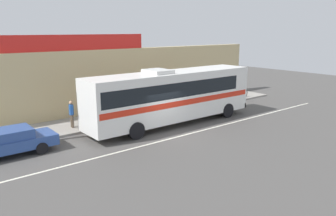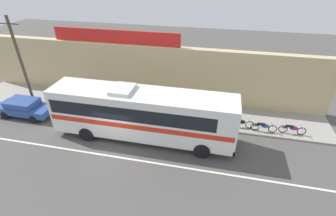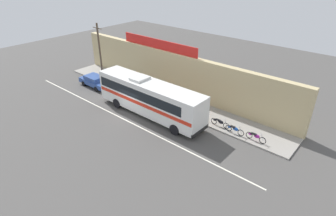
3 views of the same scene
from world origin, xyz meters
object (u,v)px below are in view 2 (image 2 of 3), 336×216
utility_pole (21,62)px  motorcycle_red (240,122)px  motorcycle_orange (292,129)px  motorcycle_green (264,126)px  parked_car (24,107)px  motorcycle_black (208,120)px  intercity_bus (141,112)px  pedestrian_by_curb (87,95)px

utility_pole → motorcycle_red: 17.54m
motorcycle_orange → motorcycle_green: size_ratio=1.01×
parked_car → motorcycle_red: bearing=6.1°
utility_pole → motorcycle_black: size_ratio=3.98×
intercity_bus → motorcycle_orange: bearing=13.6°
utility_pole → pedestrian_by_curb: bearing=8.5°
utility_pole → motorcycle_black: bearing=0.1°
intercity_bus → utility_pole: bearing=167.6°
motorcycle_red → motorcycle_orange: (3.57, -0.02, 0.00)m
intercity_bus → motorcycle_red: intercity_bus is taller
motorcycle_red → intercity_bus: bearing=-159.6°
motorcycle_green → pedestrian_by_curb: pedestrian_by_curb is taller
parked_car → intercity_bus: bearing=-4.1°
motorcycle_black → motorcycle_orange: bearing=1.5°
parked_car → pedestrian_by_curb: pedestrian_by_curb is taller
parked_car → pedestrian_by_curb: size_ratio=2.55×
parked_car → utility_pole: 3.58m
utility_pole → motorcycle_orange: 21.06m
motorcycle_orange → pedestrian_by_curb: (-16.02, 0.54, 0.59)m
intercity_bus → pedestrian_by_curb: 6.54m
parked_car → utility_pole: size_ratio=0.61×
intercity_bus → motorcycle_green: (8.35, 2.33, -1.50)m
intercity_bus → motorcycle_black: size_ratio=6.77×
motorcycle_orange → utility_pole: bearing=-179.5°
intercity_bus → motorcycle_orange: intercity_bus is taller
motorcycle_red → motorcycle_orange: bearing=-0.3°
motorcycle_green → motorcycle_black: same height
motorcycle_orange → pedestrian_by_curb: 16.04m
intercity_bus → parked_car: 10.14m
intercity_bus → utility_pole: (-10.50, 2.31, 1.84)m
intercity_bus → utility_pole: size_ratio=1.70×
motorcycle_red → motorcycle_orange: size_ratio=1.05×
intercity_bus → motorcycle_red: bearing=20.4°
motorcycle_orange → motorcycle_green: (-1.94, -0.15, 0.00)m
intercity_bus → motorcycle_black: intercity_bus is taller
intercity_bus → motorcycle_black: 5.20m
utility_pole → motorcycle_green: 19.15m
utility_pole → pedestrian_by_curb: (4.78, 0.72, -2.76)m
parked_car → motorcycle_orange: (20.32, 1.76, -0.17)m
parked_car → utility_pole: (-0.48, 1.58, 3.17)m
motorcycle_orange → motorcycle_green: 1.95m
motorcycle_black → motorcycle_red: bearing=4.3°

